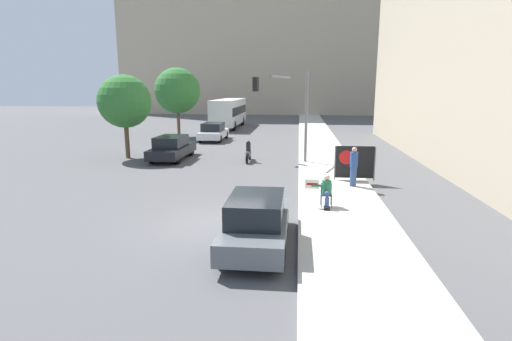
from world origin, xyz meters
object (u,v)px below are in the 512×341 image
(jogger_on_sidewalk, at_px, (354,166))
(car_on_road_nearest, at_px, (172,148))
(protest_banner, at_px, (354,162))
(seated_protester, at_px, (326,190))
(street_tree_midblock, at_px, (177,91))
(street_tree_near_curb, at_px, (125,102))
(city_bus_on_road, at_px, (229,111))
(traffic_light_pole, at_px, (286,100))
(car_on_road_midblock, at_px, (213,132))
(motorcycle_on_road, at_px, (248,153))
(parked_car_curbside, at_px, (256,221))

(jogger_on_sidewalk, relative_size, car_on_road_nearest, 0.36)
(protest_banner, xyz_separation_m, car_on_road_nearest, (-10.48, 5.33, -0.28))
(seated_protester, relative_size, street_tree_midblock, 0.19)
(protest_banner, distance_m, street_tree_near_curb, 14.83)
(car_on_road_nearest, height_order, city_bus_on_road, city_bus_on_road)
(jogger_on_sidewalk, relative_size, street_tree_near_curb, 0.33)
(car_on_road_nearest, bearing_deg, jogger_on_sidewalk, -32.38)
(traffic_light_pole, relative_size, car_on_road_midblock, 1.10)
(seated_protester, distance_m, car_on_road_nearest, 13.23)
(traffic_light_pole, distance_m, city_bus_on_road, 22.14)
(jogger_on_sidewalk, height_order, traffic_light_pole, traffic_light_pole)
(city_bus_on_road, bearing_deg, motorcycle_on_road, -76.97)
(protest_banner, bearing_deg, seated_protester, -109.62)
(protest_banner, height_order, city_bus_on_road, city_bus_on_road)
(motorcycle_on_road, height_order, street_tree_midblock, street_tree_midblock)
(jogger_on_sidewalk, relative_size, motorcycle_on_road, 0.86)
(parked_car_curbside, xyz_separation_m, car_on_road_nearest, (-6.73, 13.39, -0.00))
(motorcycle_on_road, relative_size, street_tree_near_curb, 0.39)
(traffic_light_pole, relative_size, motorcycle_on_road, 2.55)
(seated_protester, relative_size, traffic_light_pole, 0.23)
(jogger_on_sidewalk, distance_m, car_on_road_nearest, 12.19)
(car_on_road_midblock, xyz_separation_m, city_bus_on_road, (-0.62, 11.27, 1.06))
(street_tree_midblock, bearing_deg, car_on_road_nearest, -75.23)
(street_tree_near_curb, bearing_deg, traffic_light_pole, -3.18)
(traffic_light_pole, relative_size, parked_car_curbside, 1.19)
(city_bus_on_road, bearing_deg, car_on_road_nearest, -90.09)
(city_bus_on_road, relative_size, motorcycle_on_road, 5.22)
(car_on_road_nearest, relative_size, car_on_road_midblock, 1.02)
(traffic_light_pole, height_order, street_tree_near_curb, traffic_light_pole)
(seated_protester, height_order, traffic_light_pole, traffic_light_pole)
(seated_protester, xyz_separation_m, car_on_road_midblock, (-8.24, 19.14, -0.04))
(city_bus_on_road, relative_size, street_tree_near_curb, 2.02)
(protest_banner, xyz_separation_m, motorcycle_on_road, (-5.63, 5.11, -0.47))
(jogger_on_sidewalk, distance_m, street_tree_midblock, 22.69)
(motorcycle_on_road, bearing_deg, protest_banner, -42.25)
(protest_banner, distance_m, motorcycle_on_road, 7.62)
(car_on_road_midblock, relative_size, street_tree_midblock, 0.76)
(car_on_road_midblock, height_order, city_bus_on_road, city_bus_on_road)
(jogger_on_sidewalk, xyz_separation_m, city_bus_on_road, (-10.26, 27.13, 0.76))
(jogger_on_sidewalk, bearing_deg, street_tree_near_curb, 6.52)
(car_on_road_nearest, bearing_deg, protest_banner, -26.96)
(car_on_road_midblock, distance_m, motorcycle_on_road, 10.44)
(jogger_on_sidewalk, xyz_separation_m, motorcycle_on_road, (-5.44, 6.31, -0.51))
(jogger_on_sidewalk, distance_m, parked_car_curbside, 7.74)
(street_tree_midblock, bearing_deg, traffic_light_pole, -49.53)
(traffic_light_pole, bearing_deg, jogger_on_sidewalk, -62.66)
(jogger_on_sidewalk, bearing_deg, car_on_road_nearest, 1.18)
(jogger_on_sidewalk, xyz_separation_m, traffic_light_pole, (-3.22, 6.23, 2.65))
(traffic_light_pole, bearing_deg, car_on_road_nearest, 177.58)
(parked_car_curbside, bearing_deg, city_bus_on_road, 101.15)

